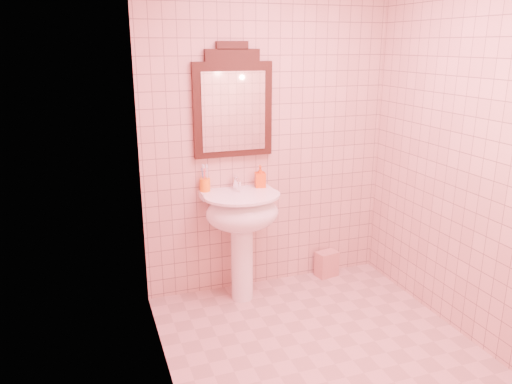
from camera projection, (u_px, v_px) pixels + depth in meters
name	position (u px, v px, depth m)	size (l,w,h in m)	color
floor	(325.00, 352.00, 3.27)	(2.20, 2.20, 0.00)	#C99C91
back_wall	(268.00, 136.00, 3.91)	(2.00, 0.02, 2.50)	#DAA798
pedestal_sink	(242.00, 220.00, 3.78)	(0.58, 0.58, 0.86)	white
faucet	(236.00, 182.00, 3.83)	(0.04, 0.16, 0.11)	white
mirror	(233.00, 105.00, 3.72)	(0.61, 0.06, 0.85)	black
toothbrush_cup	(205.00, 185.00, 3.79)	(0.08, 0.08, 0.18)	orange
soap_dispenser	(260.00, 176.00, 3.89)	(0.08, 0.08, 0.17)	#E35113
towel	(327.00, 264.00, 4.33)	(0.18, 0.12, 0.22)	#C07078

